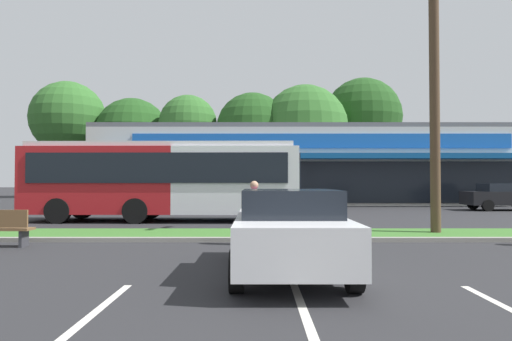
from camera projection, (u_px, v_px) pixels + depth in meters
The scene contains 17 objects.
grass_median at pixel (285, 234), 13.40m from camera, with size 56.00×2.20×0.12m, color #386B28.
curb_lip at pixel (288, 240), 12.18m from camera, with size 56.00×0.24×0.12m, color gray.
parking_stripe_1 at pixel (63, 339), 4.68m from camera, with size 0.12×4.80×0.01m, color silver.
parking_stripe_2 at pixel (305, 315), 5.51m from camera, with size 0.12×4.80×0.01m, color silver.
storefront_building at pixel (311, 167), 35.66m from camera, with size 31.49×13.75×5.60m.
tree_far_left at pixel (68, 118), 45.75m from camera, with size 7.55×7.55×11.93m.
tree_left at pixel (133, 135), 45.80m from camera, with size 7.61×7.61×10.21m.
tree_mid_left at pixel (188, 124), 43.56m from camera, with size 5.68×5.68×10.12m.
tree_mid at pixel (253, 129), 42.89m from camera, with size 7.03×7.03×10.20m.
tree_mid_right at pixel (305, 128), 42.46m from camera, with size 8.22×8.22×10.87m.
tree_right at pixel (363, 117), 46.66m from camera, with size 8.08×8.08×12.49m.
utility_pole at pixel (430, 49), 13.59m from camera, with size 3.10×2.39×10.74m.
city_bus at pixel (164, 179), 18.53m from camera, with size 11.22×2.80×3.25m.
car_0 at pixel (81, 197), 25.26m from camera, with size 4.57×2.00×1.47m.
car_1 at pixel (503, 196), 25.26m from camera, with size 4.22×1.89×1.53m.
car_2 at pixel (289, 230), 7.97m from camera, with size 1.97×4.42×1.51m.
pedestrian_near_bench at pixel (255, 213), 11.60m from camera, with size 0.34×0.34×1.67m.
Camera 1 is at (-0.86, 0.56, 1.67)m, focal length 31.17 mm.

